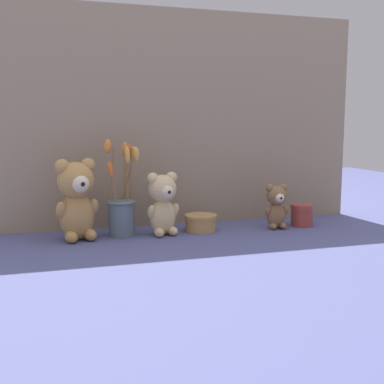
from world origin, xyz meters
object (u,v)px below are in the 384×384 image
(teddy_bear_medium, at_px, (163,202))
(decorative_tin_tall, at_px, (201,223))
(decorative_tin_short, at_px, (302,215))
(teddy_bear_large, at_px, (77,198))
(teddy_bear_small, at_px, (276,205))
(flower_vase, at_px, (122,208))

(teddy_bear_medium, relative_size, decorative_tin_tall, 1.88)
(decorative_tin_tall, bearing_deg, decorative_tin_short, -2.97)
(teddy_bear_large, distance_m, teddy_bear_small, 0.69)
(teddy_bear_medium, relative_size, decorative_tin_short, 2.52)
(teddy_bear_small, bearing_deg, teddy_bear_large, 177.87)
(flower_vase, xyz_separation_m, decorative_tin_short, (0.65, -0.03, -0.05))
(teddy_bear_medium, relative_size, teddy_bear_small, 1.32)
(flower_vase, bearing_deg, teddy_bear_medium, -11.41)
(teddy_bear_small, height_order, decorative_tin_tall, teddy_bear_small)
(teddy_bear_medium, distance_m, decorative_tin_short, 0.52)
(decorative_tin_short, bearing_deg, teddy_bear_small, -171.96)
(flower_vase, relative_size, decorative_tin_tall, 2.86)
(teddy_bear_small, xyz_separation_m, flower_vase, (-0.54, 0.04, 0.01))
(teddy_bear_medium, bearing_deg, flower_vase, 168.59)
(decorative_tin_short, bearing_deg, decorative_tin_tall, 177.03)
(teddy_bear_medium, height_order, decorative_tin_short, teddy_bear_medium)
(teddy_bear_large, relative_size, flower_vase, 0.81)
(teddy_bear_large, relative_size, teddy_bear_small, 1.64)
(teddy_bear_medium, bearing_deg, decorative_tin_tall, 7.61)
(teddy_bear_medium, height_order, flower_vase, flower_vase)
(flower_vase, height_order, decorative_tin_short, flower_vase)
(teddy_bear_small, height_order, decorative_tin_short, teddy_bear_small)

